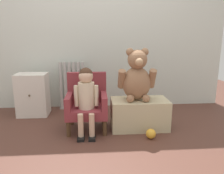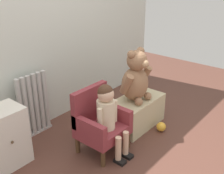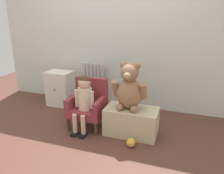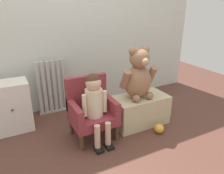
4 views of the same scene
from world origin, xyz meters
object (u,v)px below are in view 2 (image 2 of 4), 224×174
object	(u,v)px
toy_ball	(161,127)
radiator	(34,105)
small_dresser	(3,138)
large_teddy_bear	(136,78)
low_bench	(137,112)
child_figure	(108,111)
child_armchair	(99,122)

from	to	relation	value
toy_ball	radiator	bearing A→B (deg)	131.19
small_dresser	large_teddy_bear	distance (m)	1.40
low_bench	large_teddy_bear	world-z (taller)	large_teddy_bear
radiator	small_dresser	world-z (taller)	radiator
large_teddy_bear	radiator	bearing A→B (deg)	136.97
radiator	low_bench	size ratio (longest dim) A/B	1.07
radiator	low_bench	distance (m)	1.11
radiator	toy_ball	size ratio (longest dim) A/B	6.62
small_dresser	low_bench	xyz separation A→B (m)	(1.30, -0.52, -0.11)
radiator	small_dresser	size ratio (longest dim) A/B	1.22
small_dresser	low_bench	distance (m)	1.40
small_dresser	child_figure	size ratio (longest dim) A/B	0.79
child_figure	toy_ball	world-z (taller)	child_figure
child_figure	large_teddy_bear	world-z (taller)	large_teddy_bear
child_figure	low_bench	size ratio (longest dim) A/B	1.12
child_armchair	large_teddy_bear	distance (m)	0.61
child_armchair	toy_ball	xyz separation A→B (m)	(0.65, -0.31, -0.24)
radiator	toy_ball	xyz separation A→B (m)	(0.88, -1.01, -0.28)
radiator	toy_ball	bearing A→B (deg)	-48.81
low_bench	large_teddy_bear	size ratio (longest dim) A/B	1.11
child_figure	low_bench	xyz separation A→B (m)	(0.58, 0.07, -0.29)
child_armchair	child_figure	size ratio (longest dim) A/B	0.88
small_dresser	child_figure	world-z (taller)	child_figure
radiator	low_bench	bearing A→B (deg)	-41.99
child_figure	low_bench	world-z (taller)	child_figure
child_figure	toy_ball	xyz separation A→B (m)	(0.65, -0.20, -0.40)
child_figure	toy_ball	size ratio (longest dim) A/B	6.92
large_teddy_bear	toy_ball	xyz separation A→B (m)	(0.11, -0.28, -0.53)
small_dresser	toy_ball	world-z (taller)	small_dresser
radiator	child_figure	distance (m)	0.85
child_figure	large_teddy_bear	distance (m)	0.56
radiator	large_teddy_bear	distance (m)	1.09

